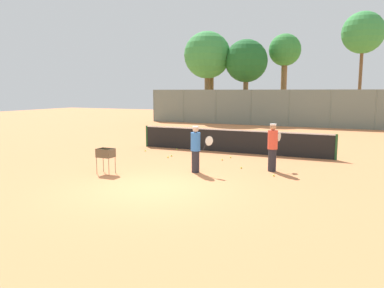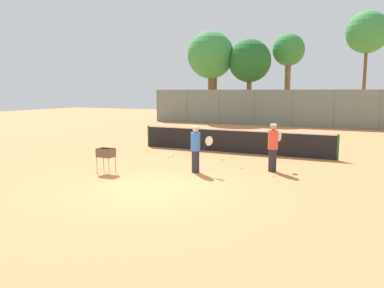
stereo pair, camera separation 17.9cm
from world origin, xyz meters
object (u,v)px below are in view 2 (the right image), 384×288
Objects in this scene: player_white_outfit at (273,147)px; player_red_cap at (196,149)px; ball_cart at (106,155)px; tennis_net at (232,141)px.

player_red_cap is at bearing 131.89° from player_white_outfit.
ball_cart is (-5.09, -2.81, -0.23)m from player_white_outfit.
tennis_net is 5.45× the size of player_white_outfit.
ball_cart is at bearing -112.00° from tennis_net.
player_red_cap is at bearing -86.52° from tennis_net.
player_white_outfit is 2.71m from player_red_cap.
player_white_outfit is 5.81m from ball_cart.
player_white_outfit is at bearing 28.89° from ball_cart.
player_red_cap reaches higher than tennis_net.
player_red_cap is (0.28, -4.57, 0.28)m from tennis_net.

